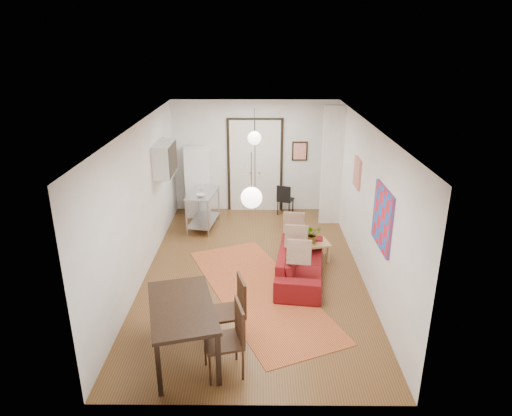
{
  "coord_description": "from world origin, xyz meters",
  "views": [
    {
      "loc": [
        0.1,
        -8.0,
        4.35
      ],
      "look_at": [
        0.05,
        0.25,
        1.25
      ],
      "focal_mm": 32.0,
      "sensor_mm": 36.0,
      "label": 1
    }
  ],
  "objects_px": {
    "fridge": "(197,182)",
    "dining_chair_far": "(224,330)",
    "sofa": "(301,263)",
    "dining_table": "(182,311)",
    "dining_chair_near": "(227,302)",
    "coffee_table": "(307,245)",
    "black_side_chair": "(285,196)",
    "kitchen_counter": "(203,205)"
  },
  "relations": [
    {
      "from": "kitchen_counter",
      "to": "dining_table",
      "type": "bearing_deg",
      "value": -78.84
    },
    {
      "from": "sofa",
      "to": "kitchen_counter",
      "type": "height_order",
      "value": "kitchen_counter"
    },
    {
      "from": "sofa",
      "to": "fridge",
      "type": "xyz_separation_m",
      "value": [
        -2.38,
        3.36,
        0.57
      ]
    },
    {
      "from": "fridge",
      "to": "dining_table",
      "type": "distance_m",
      "value": 5.72
    },
    {
      "from": "dining_chair_near",
      "to": "dining_chair_far",
      "type": "distance_m",
      "value": 0.7
    },
    {
      "from": "dining_table",
      "to": "dining_chair_far",
      "type": "bearing_deg",
      "value": -22.05
    },
    {
      "from": "fridge",
      "to": "dining_chair_far",
      "type": "distance_m",
      "value": 6.05
    },
    {
      "from": "dining_table",
      "to": "fridge",
      "type": "bearing_deg",
      "value": 95.05
    },
    {
      "from": "fridge",
      "to": "dining_chair_near",
      "type": "relative_size",
      "value": 1.67
    },
    {
      "from": "kitchen_counter",
      "to": "sofa",
      "type": "bearing_deg",
      "value": -40.83
    },
    {
      "from": "coffee_table",
      "to": "kitchen_counter",
      "type": "height_order",
      "value": "kitchen_counter"
    },
    {
      "from": "sofa",
      "to": "dining_chair_far",
      "type": "height_order",
      "value": "dining_chair_far"
    },
    {
      "from": "kitchen_counter",
      "to": "fridge",
      "type": "distance_m",
      "value": 0.99
    },
    {
      "from": "sofa",
      "to": "coffee_table",
      "type": "height_order",
      "value": "sofa"
    },
    {
      "from": "kitchen_counter",
      "to": "black_side_chair",
      "type": "height_order",
      "value": "kitchen_counter"
    },
    {
      "from": "sofa",
      "to": "dining_chair_near",
      "type": "xyz_separation_m",
      "value": [
        -1.28,
        -1.88,
        0.3
      ]
    },
    {
      "from": "dining_table",
      "to": "black_side_chair",
      "type": "distance_m",
      "value": 6.04
    },
    {
      "from": "sofa",
      "to": "fridge",
      "type": "height_order",
      "value": "fridge"
    },
    {
      "from": "dining_table",
      "to": "dining_chair_near",
      "type": "xyz_separation_m",
      "value": [
        0.6,
        0.46,
        -0.14
      ]
    },
    {
      "from": "coffee_table",
      "to": "fridge",
      "type": "height_order",
      "value": "fridge"
    },
    {
      "from": "kitchen_counter",
      "to": "fridge",
      "type": "relative_size",
      "value": 0.71
    },
    {
      "from": "fridge",
      "to": "black_side_chair",
      "type": "xyz_separation_m",
      "value": [
        2.27,
        0.07,
        -0.41
      ]
    },
    {
      "from": "sofa",
      "to": "black_side_chair",
      "type": "relative_size",
      "value": 2.61
    },
    {
      "from": "dining_table",
      "to": "dining_chair_far",
      "type": "xyz_separation_m",
      "value": [
        0.6,
        -0.24,
        -0.14
      ]
    },
    {
      "from": "black_side_chair",
      "to": "fridge",
      "type": "bearing_deg",
      "value": 24.19
    },
    {
      "from": "sofa",
      "to": "black_side_chair",
      "type": "xyz_separation_m",
      "value": [
        -0.11,
        3.43,
        0.16
      ]
    },
    {
      "from": "black_side_chair",
      "to": "dining_table",
      "type": "bearing_deg",
      "value": 95.27
    },
    {
      "from": "dining_table",
      "to": "black_side_chair",
      "type": "relative_size",
      "value": 2.11
    },
    {
      "from": "kitchen_counter",
      "to": "dining_chair_far",
      "type": "bearing_deg",
      "value": -72.24
    },
    {
      "from": "kitchen_counter",
      "to": "dining_chair_near",
      "type": "xyz_separation_m",
      "value": [
        0.86,
        -4.33,
        0.03
      ]
    },
    {
      "from": "sofa",
      "to": "fridge",
      "type": "bearing_deg",
      "value": 43.31
    },
    {
      "from": "coffee_table",
      "to": "black_side_chair",
      "type": "height_order",
      "value": "black_side_chair"
    },
    {
      "from": "coffee_table",
      "to": "dining_chair_near",
      "type": "xyz_separation_m",
      "value": [
        -1.47,
        -2.59,
        0.26
      ]
    },
    {
      "from": "fridge",
      "to": "sofa",
      "type": "bearing_deg",
      "value": -62.69
    },
    {
      "from": "kitchen_counter",
      "to": "dining_chair_near",
      "type": "height_order",
      "value": "dining_chair_near"
    },
    {
      "from": "kitchen_counter",
      "to": "dining_chair_near",
      "type": "relative_size",
      "value": 1.19
    },
    {
      "from": "fridge",
      "to": "dining_table",
      "type": "xyz_separation_m",
      "value": [
        0.5,
        -5.69,
        -0.12
      ]
    },
    {
      "from": "coffee_table",
      "to": "black_side_chair",
      "type": "bearing_deg",
      "value": 96.22
    },
    {
      "from": "fridge",
      "to": "dining_table",
      "type": "relative_size",
      "value": 1.03
    },
    {
      "from": "kitchen_counter",
      "to": "dining_table",
      "type": "relative_size",
      "value": 0.73
    },
    {
      "from": "coffee_table",
      "to": "black_side_chair",
      "type": "xyz_separation_m",
      "value": [
        -0.3,
        2.72,
        0.12
      ]
    },
    {
      "from": "sofa",
      "to": "dining_table",
      "type": "distance_m",
      "value": 3.03
    }
  ]
}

